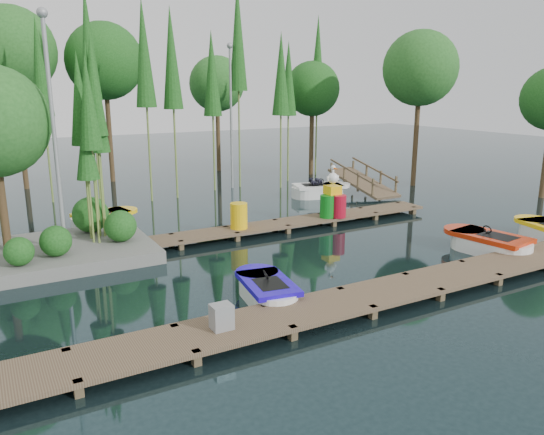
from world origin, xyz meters
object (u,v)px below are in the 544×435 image
boat_yellow_far (103,219)px  drum_cluster (334,201)px  island (23,156)px  yellow_barrel (239,216)px  boat_red (489,244)px  utility_cabinet (222,317)px  boat_blue (267,291)px

boat_yellow_far → drum_cluster: (7.84, -3.96, 0.61)m
island → yellow_barrel: island is taller
yellow_barrel → boat_red: bearing=-42.4°
utility_cabinet → yellow_barrel: (3.77, 7.00, 0.19)m
boat_blue → utility_cabinet: utility_cabinet is taller
island → drum_cluster: (10.54, -0.94, -2.30)m
yellow_barrel → boat_blue: bearing=-109.0°
boat_red → utility_cabinet: boat_red is taller
boat_blue → boat_yellow_far: bearing=110.9°
utility_cabinet → boat_blue: bearing=38.5°
island → boat_red: (12.70, -6.38, -2.90)m
boat_red → boat_blue: bearing=170.5°
island → utility_cabinet: bearing=-70.2°
utility_cabinet → boat_yellow_far: bearing=90.6°
yellow_barrel → island: bearing=173.2°
boat_yellow_far → drum_cluster: size_ratio=1.39×
yellow_barrel → drum_cluster: 3.96m
boat_red → utility_cabinet: (-9.89, -1.41, 0.28)m
boat_red → utility_cabinet: 10.00m
yellow_barrel → utility_cabinet: bearing=-118.3°
drum_cluster → utility_cabinet: bearing=-138.5°
island → utility_cabinet: 8.69m
boat_yellow_far → utility_cabinet: 10.81m
utility_cabinet → island: bearing=109.8°
boat_red → yellow_barrel: bearing=128.6°
island → utility_cabinet: (2.81, -7.79, -2.62)m
boat_blue → drum_cluster: drum_cluster is taller
boat_yellow_far → drum_cluster: 8.81m
boat_red → utility_cabinet: size_ratio=5.82×
island → drum_cluster: bearing=-5.1°
island → drum_cluster: size_ratio=3.42×
island → boat_yellow_far: bearing=48.2°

